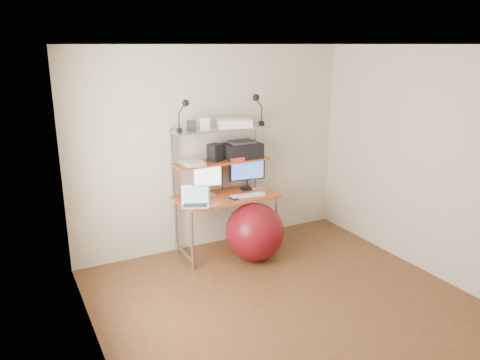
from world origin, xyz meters
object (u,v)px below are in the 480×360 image
object	(u,v)px
monitor_silver	(207,178)
monitor_black	(247,171)
printer	(242,150)
exercise_ball	(255,232)
laptop	(195,201)

from	to	relation	value
monitor_silver	monitor_black	distance (m)	0.54
printer	exercise_ball	size ratio (longest dim) A/B	0.66
monitor_black	printer	bearing A→B (deg)	-177.38
monitor_black	laptop	size ratio (longest dim) A/B	1.21
laptop	exercise_ball	xyz separation A→B (m)	(0.67, -0.18, -0.44)
monitor_black	laptop	xyz separation A→B (m)	(-0.82, -0.28, -0.19)
laptop	printer	size ratio (longest dim) A/B	0.85
laptop	exercise_ball	size ratio (longest dim) A/B	0.56
exercise_ball	laptop	bearing A→B (deg)	164.62
monitor_black	exercise_ball	distance (m)	0.79
printer	exercise_ball	bearing A→B (deg)	-101.42
laptop	printer	xyz separation A→B (m)	(0.75, 0.29, 0.46)
monitor_black	printer	size ratio (longest dim) A/B	1.02
monitor_black	exercise_ball	xyz separation A→B (m)	(-0.15, -0.46, -0.63)
laptop	printer	distance (m)	0.93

